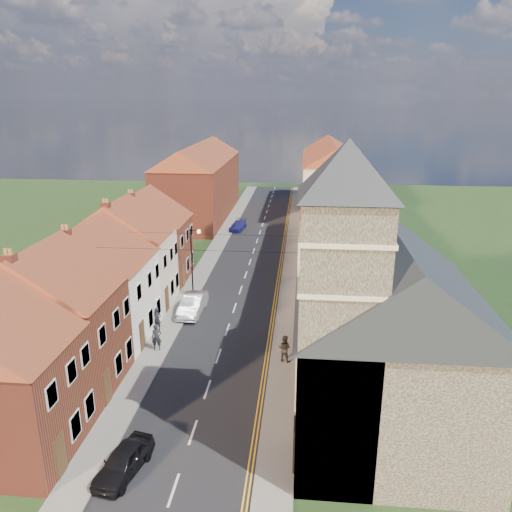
{
  "coord_description": "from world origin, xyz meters",
  "views": [
    {
      "loc": [
        5.33,
        -19.42,
        16.68
      ],
      "look_at": [
        1.46,
        21.31,
        3.5
      ],
      "focal_mm": 35.0,
      "sensor_mm": 36.0,
      "label": 1
    }
  ],
  "objects_px": {
    "church": "(381,326)",
    "pedestrian_left_b": "(157,337)",
    "car_near": "(124,461)",
    "lamppost": "(193,258)",
    "car_far": "(238,226)",
    "pedestrian_right": "(284,348)",
    "pedestrian_left": "(157,319)",
    "car_mid": "(193,304)"
  },
  "relations": [
    {
      "from": "car_near",
      "to": "pedestrian_left",
      "type": "bearing_deg",
      "value": 112.73
    },
    {
      "from": "pedestrian_right",
      "to": "lamppost",
      "type": "bearing_deg",
      "value": -31.94
    },
    {
      "from": "lamppost",
      "to": "pedestrian_left",
      "type": "height_order",
      "value": "lamppost"
    },
    {
      "from": "car_far",
      "to": "pedestrian_left_b",
      "type": "relative_size",
      "value": 2.12
    },
    {
      "from": "lamppost",
      "to": "car_far",
      "type": "distance_m",
      "value": 23.05
    },
    {
      "from": "lamppost",
      "to": "pedestrian_left_b",
      "type": "bearing_deg",
      "value": -92.73
    },
    {
      "from": "lamppost",
      "to": "church",
      "type": "bearing_deg",
      "value": -51.7
    },
    {
      "from": "lamppost",
      "to": "car_far",
      "type": "relative_size",
      "value": 1.53
    },
    {
      "from": "church",
      "to": "lamppost",
      "type": "distance_m",
      "value": 21.38
    },
    {
      "from": "car_near",
      "to": "car_mid",
      "type": "height_order",
      "value": "car_mid"
    },
    {
      "from": "pedestrian_right",
      "to": "car_mid",
      "type": "bearing_deg",
      "value": -23.24
    },
    {
      "from": "lamppost",
      "to": "pedestrian_left_b",
      "type": "height_order",
      "value": "lamppost"
    },
    {
      "from": "car_near",
      "to": "car_far",
      "type": "distance_m",
      "value": 43.97
    },
    {
      "from": "car_far",
      "to": "pedestrian_left_b",
      "type": "bearing_deg",
      "value": -84.39
    },
    {
      "from": "lamppost",
      "to": "car_mid",
      "type": "relative_size",
      "value": 1.31
    },
    {
      "from": "car_mid",
      "to": "pedestrian_left_b",
      "type": "xyz_separation_m",
      "value": [
        -1.07,
        -6.41,
        0.29
      ]
    },
    {
      "from": "pedestrian_left",
      "to": "pedestrian_right",
      "type": "bearing_deg",
      "value": -10.78
    },
    {
      "from": "pedestrian_left",
      "to": "church",
      "type": "bearing_deg",
      "value": -24.34
    },
    {
      "from": "car_far",
      "to": "pedestrian_right",
      "type": "xyz_separation_m",
      "value": [
        7.38,
        -33.23,
        0.46
      ]
    },
    {
      "from": "car_near",
      "to": "pedestrian_left",
      "type": "height_order",
      "value": "pedestrian_left"
    },
    {
      "from": "pedestrian_left",
      "to": "car_mid",
      "type": "bearing_deg",
      "value": 71.2
    },
    {
      "from": "lamppost",
      "to": "car_near",
      "type": "bearing_deg",
      "value": -86.56
    },
    {
      "from": "church",
      "to": "car_far",
      "type": "distance_m",
      "value": 41.74
    },
    {
      "from": "church",
      "to": "pedestrian_right",
      "type": "height_order",
      "value": "church"
    },
    {
      "from": "car_mid",
      "to": "car_far",
      "type": "distance_m",
      "value": 26.15
    },
    {
      "from": "car_mid",
      "to": "pedestrian_left",
      "type": "height_order",
      "value": "pedestrian_left"
    },
    {
      "from": "church",
      "to": "car_near",
      "type": "height_order",
      "value": "church"
    },
    {
      "from": "church",
      "to": "car_near",
      "type": "xyz_separation_m",
      "value": [
        -11.9,
        -4.45,
        -5.24
      ]
    },
    {
      "from": "pedestrian_left",
      "to": "pedestrian_right",
      "type": "relative_size",
      "value": 0.97
    },
    {
      "from": "pedestrian_left",
      "to": "pedestrian_left_b",
      "type": "distance_m",
      "value": 3.09
    },
    {
      "from": "car_far",
      "to": "pedestrian_left",
      "type": "height_order",
      "value": "pedestrian_left"
    },
    {
      "from": "car_mid",
      "to": "pedestrian_right",
      "type": "distance_m",
      "value": 10.41
    },
    {
      "from": "church",
      "to": "car_far",
      "type": "relative_size",
      "value": 3.87
    },
    {
      "from": "car_near",
      "to": "lamppost",
      "type": "bearing_deg",
      "value": 106.09
    },
    {
      "from": "pedestrian_left_b",
      "to": "car_mid",
      "type": "bearing_deg",
      "value": 63.34
    },
    {
      "from": "church",
      "to": "pedestrian_left_b",
      "type": "height_order",
      "value": "church"
    },
    {
      "from": "car_far",
      "to": "pedestrian_left",
      "type": "xyz_separation_m",
      "value": [
        -2.14,
        -29.58,
        0.43
      ]
    },
    {
      "from": "car_near",
      "to": "pedestrian_left_b",
      "type": "height_order",
      "value": "pedestrian_left_b"
    },
    {
      "from": "car_near",
      "to": "pedestrian_left_b",
      "type": "bearing_deg",
      "value": 111.29
    },
    {
      "from": "lamppost",
      "to": "car_far",
      "type": "height_order",
      "value": "lamppost"
    },
    {
      "from": "car_mid",
      "to": "pedestrian_left",
      "type": "distance_m",
      "value": 3.93
    },
    {
      "from": "pedestrian_left",
      "to": "pedestrian_left_b",
      "type": "relative_size",
      "value": 0.94
    }
  ]
}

